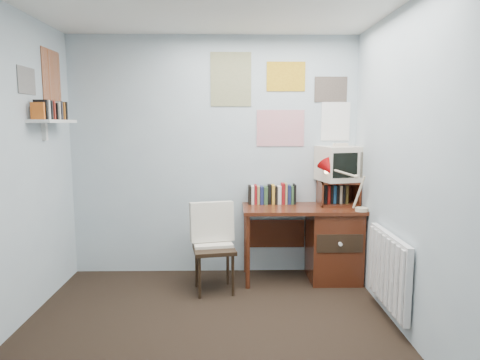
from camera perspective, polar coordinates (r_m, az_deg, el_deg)
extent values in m
plane|color=black|center=(3.20, -4.68, -22.51)|extent=(3.50, 3.50, 0.00)
cube|color=silver|center=(4.53, -3.49, 3.12)|extent=(3.00, 0.02, 2.50)
cube|color=silver|center=(3.08, 24.12, 0.30)|extent=(0.02, 3.50, 2.50)
cube|color=#4F2112|center=(4.38, 8.28, -3.80)|extent=(1.20, 0.55, 0.03)
cube|color=#4F2112|center=(4.54, 12.35, -8.44)|extent=(0.50, 0.50, 0.72)
cylinder|color=#4F2112|center=(4.20, 1.03, -9.61)|extent=(0.04, 0.04, 0.72)
cylinder|color=#4F2112|center=(4.65, 0.82, -7.88)|extent=(0.04, 0.04, 0.72)
cube|color=#4F2112|center=(4.67, 4.64, -7.12)|extent=(0.64, 0.02, 0.30)
cube|color=black|center=(4.12, -3.49, -9.24)|extent=(0.48, 0.47, 0.82)
cube|color=#BB0C0F|center=(4.26, 16.00, -1.08)|extent=(0.34, 0.30, 0.45)
cube|color=#4F2112|center=(4.55, 12.93, -1.68)|extent=(0.40, 0.30, 0.25)
cube|color=beige|center=(4.53, 13.20, 2.35)|extent=(0.49, 0.47, 0.39)
cube|color=#4F2112|center=(4.51, 4.92, -1.78)|extent=(0.60, 0.14, 0.22)
cube|color=white|center=(3.74, 19.21, -11.29)|extent=(0.09, 0.80, 0.60)
cube|color=white|center=(4.18, -23.65, 7.19)|extent=(0.20, 0.62, 0.24)
cube|color=white|center=(4.54, 5.46, 10.69)|extent=(1.20, 0.01, 0.90)
cube|color=white|center=(4.23, -25.14, 12.27)|extent=(0.01, 0.70, 0.60)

